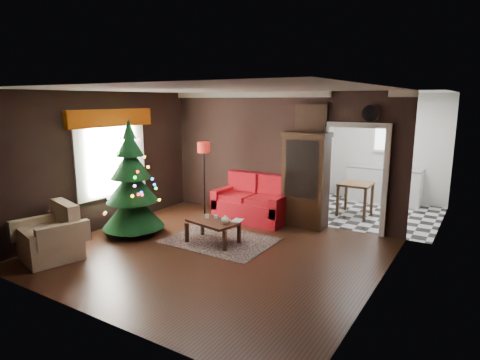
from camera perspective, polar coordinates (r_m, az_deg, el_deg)
The scene contains 26 objects.
floor at distance 7.17m, azimuth -3.87°, elevation -10.26°, with size 5.50×5.50×0.00m, color black.
ceiling at distance 6.67m, azimuth -4.19°, elevation 12.71°, with size 5.50×5.50×0.00m, color white.
wall_back at distance 8.90m, azimuth 5.46°, elevation 3.29°, with size 5.50×5.50×0.00m, color black.
wall_front at distance 5.03m, azimuth -20.99°, elevation -3.65°, with size 5.50×5.50×0.00m, color black.
wall_left at distance 8.67m, azimuth -18.93°, elevation 2.51°, with size 5.50×5.50×0.00m, color black.
wall_right at distance 5.66m, azimuth 19.18°, elevation -1.91°, with size 5.50×5.50×0.00m, color black.
doorway at distance 8.35m, azimuth 15.90°, elevation -0.06°, with size 1.10×0.10×2.10m, color silver, non-canonical shape.
left_window at distance 8.76m, azimuth -17.78°, elevation 3.00°, with size 0.05×1.60×1.40m, color white.
valance at distance 8.62m, azimuth -17.76°, elevation 8.36°, with size 0.12×2.10×0.35m, color #A24008.
kitchen_floor at distance 10.01m, azimuth 17.99°, elevation -4.51°, with size 3.00×3.00×0.00m, color silver.
kitchen_window at distance 11.11m, azimuth 20.37°, elevation 5.78°, with size 0.70×0.06×0.70m, color white.
rug at distance 7.74m, azimuth -2.93°, elevation -8.55°, with size 1.98×1.44×0.01m, color #593B4D.
loveseat at distance 8.87m, azimuth 1.74°, elevation -2.62°, with size 1.70×0.90×1.00m, color maroon, non-canonical shape.
curio_cabinet at distance 8.47m, azimuth 9.25°, elevation -0.31°, with size 0.90×0.45×1.90m, color black, non-canonical shape.
floor_lamp at distance 9.08m, azimuth -5.09°, elevation -0.20°, with size 0.30×0.30×1.78m, color black, non-canonical shape.
christmas_tree at distance 8.13m, azimuth -15.10°, elevation -0.32°, with size 1.20×1.20×2.29m, color black, non-canonical shape.
armchair at distance 7.45m, azimuth -25.35°, elevation -6.78°, with size 0.89×0.89×0.91m, color beige, non-canonical shape.
coffee_table at distance 7.57m, azimuth -3.87°, elevation -7.30°, with size 0.93×0.56×0.42m, color black, non-canonical shape.
teapot at distance 7.27m, azimuth -2.11°, elevation -5.69°, with size 0.17×0.17×0.16m, color beige, non-canonical shape.
cup_a at distance 7.69m, azimuth -4.67°, elevation -5.13°, with size 0.08×0.08×0.07m, color silver.
cup_b at distance 7.65m, azimuth -3.46°, elevation -5.22°, with size 0.07×0.07×0.06m, color white.
book at distance 7.48m, azimuth -0.99°, elevation -4.85°, with size 0.18×0.02×0.24m, color #886653.
wall_clock at distance 8.09m, azimuth 18.03°, elevation 8.97°, with size 0.32×0.32×0.06m, color white.
painting at distance 8.48m, azimuth 10.02°, elevation 8.54°, with size 0.62×0.05×0.52m, color #B57D3B.
kitchen_counter at distance 11.05m, azimuth 19.66°, elevation -0.77°, with size 1.80×0.60×0.90m, color white.
kitchen_table at distance 9.71m, azimuth 15.98°, elevation -2.60°, with size 0.70×0.70×0.75m, color brown, non-canonical shape.
Camera 1 is at (3.92, -5.40, 2.63)m, focal length 30.14 mm.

